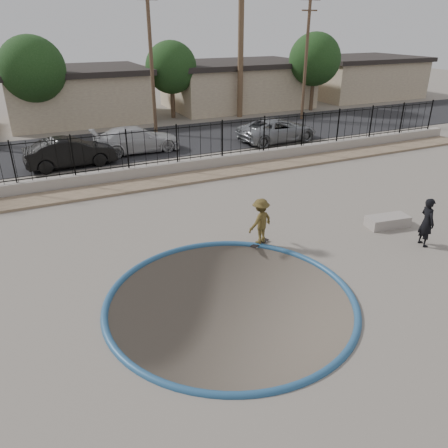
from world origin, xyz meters
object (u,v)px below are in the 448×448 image
Objects in this scene: skater at (260,224)px; car_d at (278,130)px; car_b at (70,152)px; car_c at (137,140)px; skateboard at (260,243)px; videographer at (427,222)px; concrete_ledge at (388,221)px.

skater is 14.57m from car_d.
car_b is 4.12m from car_c.
skateboard is 14.59m from car_d.
car_c is 0.97× the size of car_d.
car_c reaches higher than skateboard.
skater is 0.31× the size of car_c.
skater is at bearing 155.54° from skateboard.
videographer reaches higher than car_b.
skateboard is 12.96m from car_b.
videographer reaches higher than concrete_ledge.
concrete_ledge is 13.20m from car_d.
skater reaches higher than concrete_ledge.
car_c is at bearing 112.55° from concrete_ledge.
car_d is at bearing -98.85° from car_c.
videographer is at bearing 163.78° from car_d.
car_d reaches higher than skateboard.
car_c reaches higher than concrete_ledge.
videographer is (5.11, -2.41, 0.80)m from skateboard.
car_c is (-5.87, 15.81, -0.09)m from videographer.
videographer is at bearing -90.00° from concrete_ledge.
skater is 0.34× the size of car_b.
skater is 0.93× the size of videographer.
skateboard is at bearing 171.85° from concrete_ledge.
car_b is 0.91× the size of car_c.
videographer reaches higher than skater.
car_d is at bearing 31.76° from skateboard.
car_b reaches higher than car_c.
videographer reaches higher than skateboard.
concrete_ledge is 0.31× the size of car_d.
concrete_ledge is (5.11, -0.73, -0.60)m from skater.
skater is at bearing 171.85° from concrete_ledge.
car_c is at bearing 77.12° from car_d.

